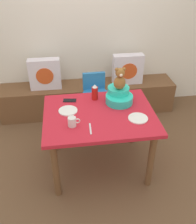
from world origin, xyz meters
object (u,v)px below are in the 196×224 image
teddy_bear (120,79)px  coffee_mug (72,122)px  pillow_floral_left (45,74)px  ketchup_bottle (95,92)px  cell_phone (70,100)px  infant_seat_teal (119,96)px  dinner_plate_near (138,118)px  highchair (95,95)px  dinner_plate_far (68,111)px  pillow_floral_right (128,69)px  dining_table (99,122)px

teddy_bear → coffee_mug: teddy_bear is taller
pillow_floral_left → ketchup_bottle: ketchup_bottle is taller
pillow_floral_left → cell_phone: size_ratio=3.06×
pillow_floral_left → teddy_bear: teddy_bear is taller
pillow_floral_left → infant_seat_teal: 1.30m
pillow_floral_left → coffee_mug: size_ratio=3.67×
dinner_plate_near → pillow_floral_left: bearing=126.2°
pillow_floral_left → highchair: (0.66, -0.42, -0.16)m
pillow_floral_left → dinner_plate_far: pillow_floral_left is taller
ketchup_bottle → pillow_floral_left: bearing=124.0°
pillow_floral_right → dinner_plate_far: bearing=-129.8°
pillow_floral_right → ketchup_bottle: (-0.60, -0.88, 0.15)m
pillow_floral_left → dinner_plate_far: (0.28, -1.10, 0.07)m
pillow_floral_right → cell_phone: bearing=-135.1°
pillow_floral_left → cell_phone: bearing=-70.5°
dining_table → dinner_plate_far: size_ratio=5.78×
teddy_bear → cell_phone: teddy_bear is taller
ketchup_bottle → cell_phone: bearing=179.7°
coffee_mug → dinner_plate_near: size_ratio=0.60×
teddy_bear → cell_phone: (-0.54, 0.10, -0.27)m
dining_table → teddy_bear: bearing=39.2°
dining_table → highchair: bearing=85.7°
pillow_floral_left → pillow_floral_right: size_ratio=1.00×
dining_table → teddy_bear: (0.25, 0.20, 0.39)m
infant_seat_teal → coffee_mug: (-0.54, -0.38, -0.02)m
pillow_floral_left → cell_phone: 0.94m
teddy_bear → coffee_mug: bearing=-144.6°
infant_seat_teal → coffee_mug: bearing=-144.5°
infant_seat_teal → dinner_plate_far: size_ratio=1.65×
dining_table → highchair: highchair is taller
teddy_bear → dining_table: bearing=-140.8°
teddy_bear → dinner_plate_near: 0.46m
infant_seat_teal → cell_phone: 0.55m
pillow_floral_right → infant_seat_teal: same height
pillow_floral_left → cell_phone: pillow_floral_left is taller
dinner_plate_near → dinner_plate_far: 0.73m
ketchup_bottle → dinner_plate_far: 0.39m
teddy_bear → dinner_plate_near: (0.12, -0.36, -0.27)m
pillow_floral_right → teddy_bear: size_ratio=1.76×
dining_table → coffee_mug: coffee_mug is taller
infant_seat_teal → dinner_plate_near: size_ratio=1.65×
dinner_plate_far → ketchup_bottle: bearing=34.0°
coffee_mug → dining_table: bearing=31.9°
infant_seat_teal → cell_phone: bearing=170.1°
pillow_floral_left → coffee_mug: 1.40m
pillow_floral_left → highchair: bearing=-32.1°
pillow_floral_right → coffee_mug: bearing=-122.9°
ketchup_bottle → cell_phone: (-0.28, 0.00, -0.08)m
teddy_bear → dinner_plate_near: bearing=-70.8°
coffee_mug → cell_phone: (-0.01, 0.48, -0.04)m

